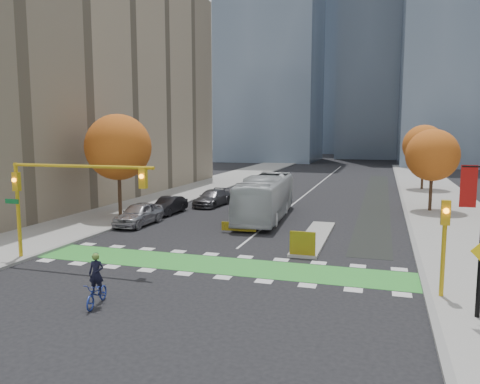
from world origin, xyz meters
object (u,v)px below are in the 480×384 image
Objects in this scene: traffic_signal_west at (57,186)px; parked_car_b at (169,205)px; hazard_board at (302,243)px; tree_east_near at (433,155)px; parked_car_a at (139,214)px; tree_west at (118,147)px; traffic_signal_east at (444,234)px; tree_east_far at (424,146)px; parked_car_c at (212,198)px; cyclist at (97,288)px; bus at (266,197)px.

traffic_signal_west is 1.96× the size of parked_car_b.
tree_east_near is (8.00, 17.80, 4.06)m from hazard_board.
parked_car_a is at bearing 157.34° from hazard_board.
tree_west reaches higher than traffic_signal_east.
hazard_board is 0.20× the size of tree_east_near.
tree_east_far reaches higher than parked_car_c.
traffic_signal_west reaches higher than parked_car_b.
tree_east_far is at bearing 59.96° from cyclist.
traffic_signal_east is (22.50, -12.51, -2.88)m from tree_west.
parked_car_b is at bearing 41.20° from tree_west.
tree_east_near reaches higher than parked_car_b.
tree_east_near is 30.08m from traffic_signal_west.
parked_car_a is 10.20m from parked_car_c.
traffic_signal_east reaches higher than cyclist.
parked_car_b is at bearing 94.04° from traffic_signal_west.
traffic_signal_east is at bearing -92.97° from tree_east_far.
parked_car_a is (-19.50, 10.13, -1.90)m from traffic_signal_east.
traffic_signal_east reaches higher than bus.
hazard_board reaches higher than parked_car_b.
traffic_signal_east is 0.80× the size of parked_car_c.
tree_east_far reaches higher than tree_east_near.
tree_west reaches higher than tree_east_far.
traffic_signal_west is 17.23m from bus.
cyclist is at bearing -160.11° from traffic_signal_east.
hazard_board is at bearing 144.08° from traffic_signal_east.
bus reaches higher than parked_car_b.
traffic_signal_east is at bearing -26.00° from parked_car_a.
traffic_signal_east is at bearing 9.05° from cyclist.
tree_east_far is (24.50, 26.00, -0.38)m from tree_west.
hazard_board is at bearing -36.97° from parked_car_b.
hazard_board is 13.23m from traffic_signal_west.
tree_west is 26.01m from tree_east_near.
traffic_signal_west reaches higher than parked_car_c.
cyclist is at bearing -65.10° from parked_car_a.
cyclist is (-14.56, -27.23, -4.16)m from tree_east_near.
cyclist reaches higher than hazard_board.
tree_west is 1.68× the size of parked_car_a.
traffic_signal_west reaches higher than parked_car_a.
hazard_board is 0.18× the size of tree_east_far.
bus is 7.85m from parked_car_c.
cyclist is 16.20m from parked_car_a.
tree_east_near is 1.45× the size of parked_car_a.
hazard_board is 0.34× the size of traffic_signal_east.
parked_car_a is at bearing 96.03° from traffic_signal_west.
tree_east_near is 0.58× the size of bus.
tree_east_near is 0.92× the size of tree_east_far.
tree_west is at bearing 107.88° from cyclist.
tree_west is 1.61× the size of parked_car_c.
tree_east_near reaches higher than traffic_signal_east.
tree_east_far is at bearing 49.16° from parked_car_b.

